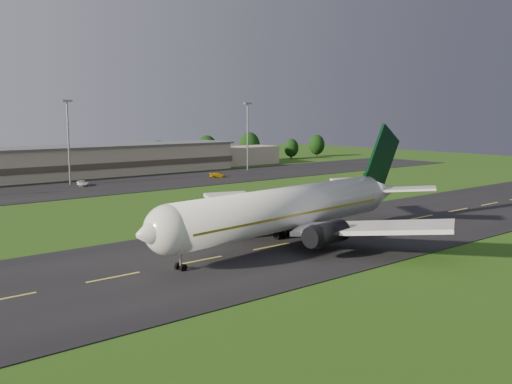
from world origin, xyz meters
TOP-DOWN VIEW (x-y plane):
  - ground at (0.00, 0.00)m, footprint 360.00×360.00m
  - taxiway at (0.00, 0.00)m, footprint 220.00×30.00m
  - apron at (0.00, 72.00)m, footprint 260.00×30.00m
  - airliner at (3.18, 0.10)m, footprint 51.21×41.90m
  - terminal at (6.40, 96.18)m, footprint 145.00×16.00m
  - light_mast_centre at (5.00, 80.00)m, footprint 2.40×1.20m
  - light_mast_east at (60.00, 80.00)m, footprint 2.40×1.20m
  - tree_line at (31.36, 106.30)m, footprint 197.97×9.57m
  - service_vehicle_c at (6.23, 75.53)m, footprint 2.88×4.77m
  - service_vehicle_d at (41.42, 69.76)m, footprint 4.62×3.38m

SIDE VIEW (x-z plane):
  - ground at x=0.00m, z-range 0.00..0.00m
  - taxiway at x=0.00m, z-range 0.00..0.10m
  - apron at x=0.00m, z-range 0.00..0.10m
  - service_vehicle_c at x=6.23m, z-range 0.10..1.34m
  - service_vehicle_d at x=41.42m, z-range 0.10..1.34m
  - terminal at x=6.40m, z-range -0.21..8.19m
  - airliner at x=3.18m, z-range -3.13..12.45m
  - tree_line at x=31.36m, z-range -0.24..10.17m
  - light_mast_centre at x=5.00m, z-range 2.56..22.91m
  - light_mast_east at x=60.00m, z-range 2.56..22.91m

